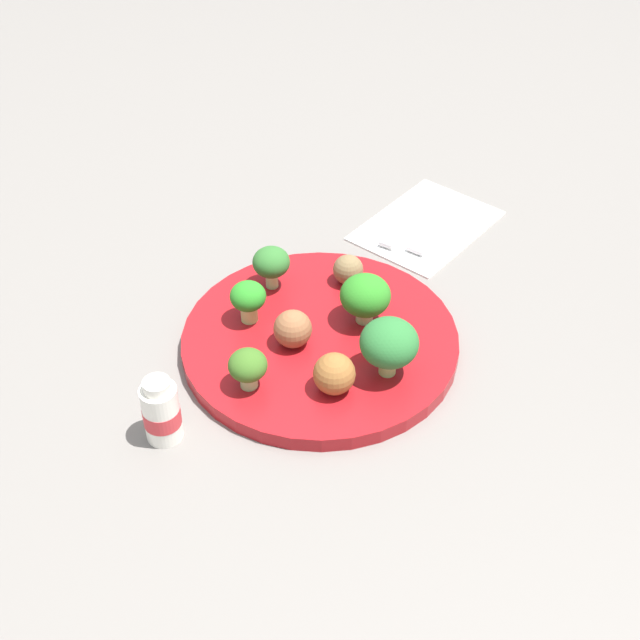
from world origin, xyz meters
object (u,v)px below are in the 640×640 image
(plate, at_px, (320,341))
(fork, at_px, (436,230))
(broccoli_floret_center, at_px, (365,296))
(broccoli_floret_mid_left, at_px, (248,298))
(meatball_back_right, at_px, (334,374))
(yogurt_bottle, at_px, (161,412))
(meatball_far_rim, at_px, (293,329))
(napkin, at_px, (426,225))
(broccoli_floret_mid_right, at_px, (389,343))
(broccoli_floret_back_left, at_px, (271,263))
(knife, at_px, (412,219))
(broccoli_floret_front_right, at_px, (248,366))
(meatball_back_left, at_px, (348,270))

(plate, xyz_separation_m, fork, (-0.24, 0.01, -0.00))
(broccoli_floret_center, bearing_deg, broccoli_floret_mid_left, -57.35)
(meatball_back_right, distance_m, yogurt_bottle, 0.16)
(plate, xyz_separation_m, meatball_far_rim, (0.03, -0.02, 0.03))
(plate, distance_m, meatball_far_rim, 0.04)
(meatball_back_right, xyz_separation_m, napkin, (-0.31, -0.06, -0.03))
(broccoli_floret_mid_right, bearing_deg, broccoli_floret_mid_left, -86.22)
(meatball_back_right, relative_size, fork, 0.33)
(broccoli_floret_back_left, xyz_separation_m, meatball_back_right, (0.09, 0.14, -0.01))
(meatball_far_rim, bearing_deg, plate, 147.98)
(napkin, bearing_deg, knife, -73.65)
(knife, height_order, yogurt_bottle, yogurt_bottle)
(broccoli_floret_mid_left, relative_size, knife, 0.32)
(broccoli_floret_front_right, xyz_separation_m, broccoli_floret_back_left, (-0.13, -0.07, 0.01))
(plate, height_order, broccoli_floret_center, broccoli_floret_center)
(meatball_back_left, distance_m, meatball_far_rim, 0.11)
(napkin, xyz_separation_m, fork, (0.01, 0.02, 0.00))
(knife, bearing_deg, fork, 82.86)
(knife, bearing_deg, yogurt_bottle, -3.52)
(broccoli_floret_front_right, xyz_separation_m, knife, (-0.34, -0.01, -0.03))
(broccoli_floret_center, height_order, yogurt_bottle, same)
(broccoli_floret_center, xyz_separation_m, fork, (-0.20, -0.02, -0.04))
(broccoli_floret_mid_left, relative_size, yogurt_bottle, 0.66)
(broccoli_floret_center, bearing_deg, meatball_back_right, 15.10)
(broccoli_floret_mid_left, relative_size, napkin, 0.27)
(broccoli_floret_center, distance_m, napkin, 0.21)
(broccoli_floret_mid_right, bearing_deg, knife, -156.48)
(meatball_back_right, bearing_deg, plate, -136.95)
(broccoli_floret_mid_right, bearing_deg, meatball_back_left, -133.03)
(broccoli_floret_mid_right, xyz_separation_m, meatball_back_right, (0.05, -0.03, -0.02))
(meatball_back_left, xyz_separation_m, napkin, (-0.16, 0.01, -0.03))
(meatball_back_right, distance_m, fork, 0.30)
(plate, distance_m, meatball_back_left, 0.10)
(meatball_back_right, xyz_separation_m, meatball_far_rim, (-0.03, -0.07, -0.00))
(meatball_back_right, bearing_deg, broccoli_floret_mid_left, -106.20)
(meatball_far_rim, bearing_deg, knife, -177.55)
(broccoli_floret_mid_right, height_order, meatball_far_rim, broccoli_floret_mid_right)
(broccoli_floret_mid_right, distance_m, fork, 0.26)
(broccoli_floret_mid_right, height_order, fork, broccoli_floret_mid_right)
(broccoli_floret_front_right, bearing_deg, napkin, 178.74)
(plate, height_order, broccoli_floret_mid_right, broccoli_floret_mid_right)
(meatball_back_left, relative_size, yogurt_bottle, 0.47)
(plate, bearing_deg, yogurt_bottle, -16.65)
(knife, bearing_deg, meatball_back_left, 1.85)
(plate, distance_m, napkin, 0.25)
(napkin, bearing_deg, meatball_back_left, -4.57)
(broccoli_floret_mid_right, xyz_separation_m, broccoli_floret_back_left, (-0.05, -0.17, -0.01))
(plate, height_order, knife, plate)
(broccoli_floret_mid_left, bearing_deg, meatball_back_left, 154.64)
(broccoli_floret_front_right, relative_size, meatball_far_rim, 1.08)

